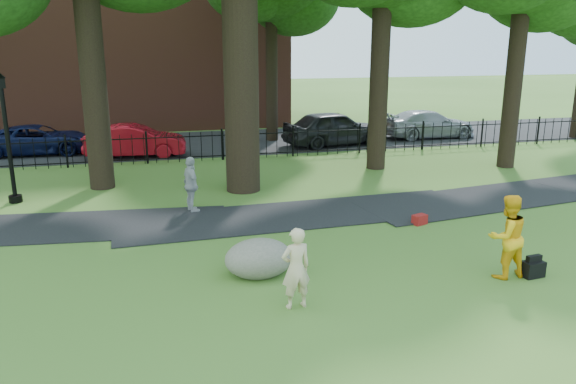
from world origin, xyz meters
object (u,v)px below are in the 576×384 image
object	(u,v)px
man	(507,237)
boulder	(259,256)
red_sedan	(135,141)
woman	(296,268)
lamppost	(8,140)

from	to	relation	value
man	boulder	xyz separation A→B (m)	(-4.91, 1.35, -0.46)
man	red_sedan	size ratio (longest dim) A/B	0.43
woman	red_sedan	size ratio (longest dim) A/B	0.37
boulder	red_sedan	world-z (taller)	red_sedan
woman	boulder	world-z (taller)	woman
lamppost	red_sedan	world-z (taller)	lamppost
man	lamppost	bearing A→B (deg)	-41.75
man	boulder	bearing A→B (deg)	-19.33
boulder	red_sedan	distance (m)	13.63
boulder	woman	bearing A→B (deg)	-77.39
woman	boulder	size ratio (longest dim) A/B	1.08
man	red_sedan	world-z (taller)	man
man	lamppost	xyz separation A→B (m)	(-11.00, 8.52, 1.02)
woman	boulder	bearing A→B (deg)	-85.44
boulder	red_sedan	size ratio (longest dim) A/B	0.35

